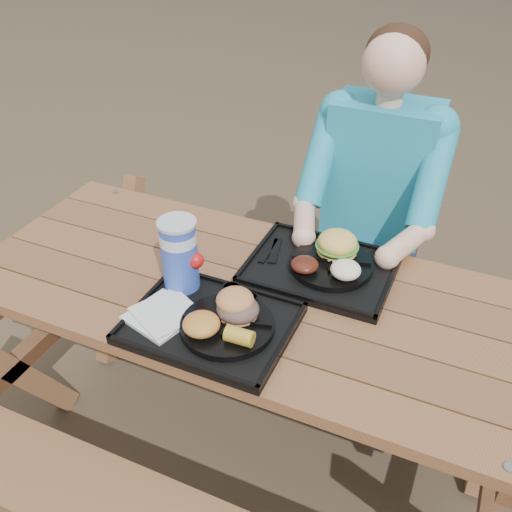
% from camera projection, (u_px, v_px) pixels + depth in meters
% --- Properties ---
extents(ground, '(60.00, 60.00, 0.00)m').
position_uv_depth(ground, '(256.00, 444.00, 2.17)').
color(ground, '#999999').
rests_on(ground, ground).
extents(picnic_table, '(1.80, 1.49, 0.75)m').
position_uv_depth(picnic_table, '(256.00, 376.00, 1.95)').
color(picnic_table, '#999999').
rests_on(picnic_table, ground).
extents(tray_near, '(0.45, 0.35, 0.02)m').
position_uv_depth(tray_near, '(211.00, 324.00, 1.59)').
color(tray_near, black).
rests_on(tray_near, picnic_table).
extents(tray_far, '(0.45, 0.35, 0.02)m').
position_uv_depth(tray_far, '(321.00, 269.00, 1.80)').
color(tray_far, black).
rests_on(tray_far, picnic_table).
extents(plate_near, '(0.26, 0.26, 0.02)m').
position_uv_depth(plate_near, '(227.00, 326.00, 1.56)').
color(plate_near, black).
rests_on(plate_near, tray_near).
extents(plate_far, '(0.26, 0.26, 0.02)m').
position_uv_depth(plate_far, '(331.00, 265.00, 1.79)').
color(plate_far, black).
rests_on(plate_far, tray_far).
extents(napkin_stack, '(0.20, 0.20, 0.02)m').
position_uv_depth(napkin_stack, '(161.00, 315.00, 1.60)').
color(napkin_stack, silver).
rests_on(napkin_stack, tray_near).
extents(soda_cup, '(0.11, 0.11, 0.22)m').
position_uv_depth(soda_cup, '(180.00, 256.00, 1.66)').
color(soda_cup, '#183BB4').
rests_on(soda_cup, tray_near).
extents(condiment_bbq, '(0.06, 0.06, 0.03)m').
position_uv_depth(condiment_bbq, '(232.00, 292.00, 1.67)').
color(condiment_bbq, black).
rests_on(condiment_bbq, tray_near).
extents(condiment_mustard, '(0.04, 0.04, 0.03)m').
position_uv_depth(condiment_mustard, '(251.00, 300.00, 1.65)').
color(condiment_mustard, yellow).
rests_on(condiment_mustard, tray_near).
extents(sandwich, '(0.11, 0.11, 0.12)m').
position_uv_depth(sandwich, '(238.00, 299.00, 1.55)').
color(sandwich, '#CD7F48').
rests_on(sandwich, plate_near).
extents(mac_cheese, '(0.10, 0.10, 0.05)m').
position_uv_depth(mac_cheese, '(201.00, 324.00, 1.51)').
color(mac_cheese, gold).
rests_on(mac_cheese, plate_near).
extents(corn_cob, '(0.08, 0.08, 0.04)m').
position_uv_depth(corn_cob, '(239.00, 336.00, 1.48)').
color(corn_cob, gold).
rests_on(corn_cob, plate_near).
extents(cutlery_far, '(0.06, 0.15, 0.01)m').
position_uv_depth(cutlery_far, '(275.00, 250.00, 1.87)').
color(cutlery_far, black).
rests_on(cutlery_far, tray_far).
extents(burger, '(0.13, 0.13, 0.11)m').
position_uv_depth(burger, '(338.00, 238.00, 1.79)').
color(burger, '#F5C756').
rests_on(burger, plate_far).
extents(baked_beans, '(0.09, 0.09, 0.04)m').
position_uv_depth(baked_beans, '(305.00, 265.00, 1.74)').
color(baked_beans, '#521C10').
rests_on(baked_beans, plate_far).
extents(potato_salad, '(0.09, 0.09, 0.05)m').
position_uv_depth(potato_salad, '(346.00, 270.00, 1.71)').
color(potato_salad, white).
rests_on(potato_salad, plate_far).
extents(diner, '(0.48, 0.84, 1.28)m').
position_uv_depth(diner, '(372.00, 224.00, 2.25)').
color(diner, '#1ABCAC').
rests_on(diner, ground).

